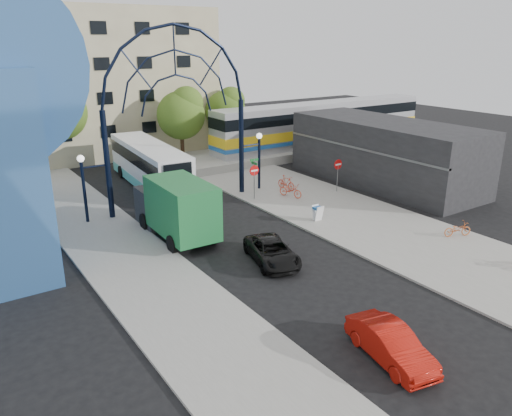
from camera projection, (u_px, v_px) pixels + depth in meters
ground at (310, 280)px, 24.21m from camera, size 120.00×120.00×0.00m
sidewalk_east at (367, 223)px, 31.58m from camera, size 8.00×56.00×0.12m
plaza_west at (136, 267)px, 25.44m from camera, size 5.00×50.00×0.12m
gateway_arch at (176, 80)px, 32.41m from camera, size 13.64×0.44×12.10m
stop_sign at (254, 174)px, 35.52m from camera, size 0.80×0.07×2.50m
do_not_enter_sign at (338, 168)px, 37.25m from camera, size 0.76×0.07×2.48m
street_name_sign at (254, 169)px, 36.16m from camera, size 0.70×0.70×2.80m
sandwich_board at (318, 211)px, 31.63m from camera, size 0.55×0.61×0.99m
commercial_block_east at (385, 153)px, 39.74m from camera, size 6.00×16.00×5.00m
apartment_block at (105, 81)px, 50.41m from camera, size 20.00×12.10×14.00m
train_platform at (322, 147)px, 51.94m from camera, size 32.00×5.00×0.80m
train_car at (323, 123)px, 51.13m from camera, size 25.10×3.05×4.20m
tree_north_a at (182, 112)px, 46.28m from camera, size 4.48×4.48×7.00m
tree_north_b at (59, 109)px, 43.89m from camera, size 5.12×5.12×8.00m
tree_north_c at (227, 109)px, 51.14m from camera, size 4.16×4.16×6.50m
city_bus at (150, 165)px, 39.02m from camera, size 3.62×12.41×3.36m
green_truck at (175, 207)px, 29.11m from camera, size 2.89×7.11×3.55m
black_suv at (272, 252)px, 25.97m from camera, size 3.07×4.71×1.21m
red_sedan at (391, 344)px, 18.04m from camera, size 2.08×4.15×1.31m
bike_near_a at (291, 190)px, 36.38m from camera, size 1.22×2.01×1.00m
bike_near_b at (286, 183)px, 38.13m from camera, size 0.69×1.84×1.08m
bike_far_a at (458, 229)px, 29.16m from camera, size 1.76×1.19×0.88m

